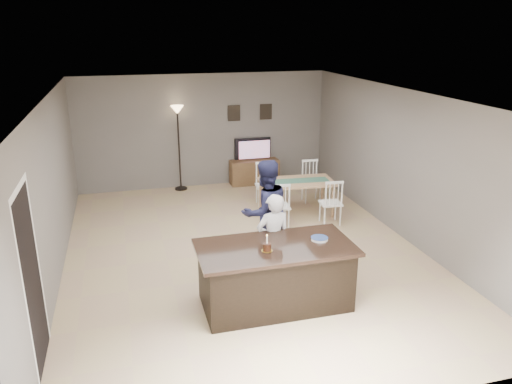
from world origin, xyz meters
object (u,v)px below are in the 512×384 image
object	(u,v)px
man	(265,212)
television	(254,149)
tv_console	(254,172)
plate_stack	(319,239)
dining_table	(296,187)
birthday_cake	(267,247)
floor_lamp	(178,125)
kitchen_island	(275,275)
woman	(273,240)

from	to	relation	value
man	television	bearing A→B (deg)	-119.13
tv_console	man	size ratio (longest dim) A/B	0.69
plate_stack	dining_table	bearing A→B (deg)	75.66
tv_console	birthday_cake	bearing A→B (deg)	-103.42
birthday_cake	floor_lamp	world-z (taller)	floor_lamp
kitchen_island	floor_lamp	xyz separation A→B (m)	(-0.63, 5.59, 1.11)
plate_stack	floor_lamp	bearing A→B (deg)	102.98
tv_console	dining_table	bearing A→B (deg)	-82.52
birthday_cake	floor_lamp	bearing A→B (deg)	94.72
man	floor_lamp	size ratio (longest dim) A/B	0.87
tv_console	plate_stack	xyz separation A→B (m)	(-0.55, -5.54, 0.62)
television	man	bearing A→B (deg)	77.48
kitchen_island	plate_stack	size ratio (longest dim) A/B	8.89
tv_console	dining_table	world-z (taller)	dining_table
dining_table	woman	bearing A→B (deg)	-111.23
birthday_cake	woman	bearing A→B (deg)	65.92
television	woman	world-z (taller)	woman
television	birthday_cake	world-z (taller)	birthday_cake
dining_table	man	bearing A→B (deg)	-117.54
man	dining_table	world-z (taller)	man
kitchen_island	man	distance (m)	1.44
television	dining_table	world-z (taller)	television
floor_lamp	kitchen_island	bearing A→B (deg)	-83.59
woman	television	bearing A→B (deg)	-106.08
television	woman	size ratio (longest dim) A/B	0.63
woman	dining_table	bearing A→B (deg)	-120.39
tv_console	floor_lamp	xyz separation A→B (m)	(-1.83, 0.02, 1.26)
woman	tv_console	bearing A→B (deg)	-106.24
tv_console	kitchen_island	bearing A→B (deg)	-102.16
kitchen_island	woman	world-z (taller)	woman
man	dining_table	xyz separation A→B (m)	(1.25, 1.97, -0.28)
tv_console	woman	world-z (taller)	woman
tv_console	floor_lamp	size ratio (longest dim) A/B	0.60
television	plate_stack	xyz separation A→B (m)	(-0.55, -5.61, 0.06)
man	birthday_cake	xyz separation A→B (m)	(-0.40, -1.47, 0.08)
woman	dining_table	size ratio (longest dim) A/B	0.79
tv_console	man	world-z (taller)	man
kitchen_island	man	world-z (taller)	man
woman	dining_table	distance (m)	3.09
kitchen_island	man	size ratio (longest dim) A/B	1.23
woman	man	bearing A→B (deg)	-101.88
tv_console	woman	xyz separation A→B (m)	(-1.06, -5.02, 0.43)
man	birthday_cake	world-z (taller)	man
television	birthday_cake	size ratio (longest dim) A/B	3.91
birthday_cake	tv_console	bearing A→B (deg)	76.58
kitchen_island	birthday_cake	xyz separation A→B (m)	(-0.16, -0.12, 0.50)
kitchen_island	dining_table	world-z (taller)	dining_table
kitchen_island	woman	xyz separation A→B (m)	(0.14, 0.55, 0.27)
television	floor_lamp	size ratio (longest dim) A/B	0.45
birthday_cake	floor_lamp	xyz separation A→B (m)	(-0.47, 5.71, 0.61)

